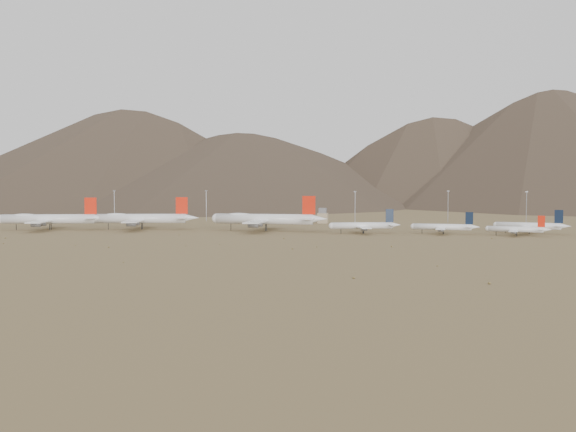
% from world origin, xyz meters
% --- Properties ---
extents(ground, '(3000.00, 3000.00, 0.00)m').
position_xyz_m(ground, '(0.00, 0.00, 0.00)').
color(ground, '#937A4C').
rests_on(ground, ground).
extents(mountain_ridge, '(4400.00, 1000.00, 300.00)m').
position_xyz_m(mountain_ridge, '(0.00, 900.00, 150.00)').
color(mountain_ridge, brown).
rests_on(mountain_ridge, ground).
extents(widebody_west, '(73.11, 57.39, 22.01)m').
position_xyz_m(widebody_west, '(-146.96, 20.20, 7.59)').
color(widebody_west, white).
rests_on(widebody_west, ground).
extents(widebody_centre, '(74.13, 57.92, 22.20)m').
position_xyz_m(widebody_centre, '(-86.86, 33.88, 7.66)').
color(widebody_centre, white).
rests_on(widebody_centre, ground).
extents(widebody_east, '(79.14, 60.83, 23.49)m').
position_xyz_m(widebody_east, '(0.00, 33.83, 8.10)').
color(widebody_east, white).
rests_on(widebody_east, ground).
extents(narrowbody_a, '(45.63, 33.74, 15.42)m').
position_xyz_m(narrowbody_a, '(66.18, 23.83, 5.00)').
color(narrowbody_a, white).
rests_on(narrowbody_a, ground).
extents(narrowbody_b, '(42.48, 30.71, 14.03)m').
position_xyz_m(narrowbody_b, '(115.95, 26.03, 4.55)').
color(narrowbody_b, white).
rests_on(narrowbody_b, ground).
extents(narrowbody_c, '(37.47, 27.57, 12.57)m').
position_xyz_m(narrowbody_c, '(158.52, 19.04, 4.08)').
color(narrowbody_c, white).
rests_on(narrowbody_c, ground).
extents(narrowbody_d, '(45.56, 33.60, 15.33)m').
position_xyz_m(narrowbody_d, '(170.15, 38.69, 4.98)').
color(narrowbody_d, white).
rests_on(narrowbody_d, ground).
extents(control_tower, '(8.00, 8.00, 12.00)m').
position_xyz_m(control_tower, '(30.00, 120.00, 5.32)').
color(control_tower, tan).
rests_on(control_tower, ground).
extents(mast_far_west, '(2.00, 0.60, 25.70)m').
position_xyz_m(mast_far_west, '(-144.51, 120.12, 14.20)').
color(mast_far_west, gray).
rests_on(mast_far_west, ground).
extents(mast_west, '(2.00, 0.60, 25.70)m').
position_xyz_m(mast_west, '(-70.04, 136.36, 14.20)').
color(mast_west, gray).
rests_on(mast_west, ground).
extents(mast_centre, '(2.00, 0.60, 25.70)m').
position_xyz_m(mast_centre, '(55.92, 110.62, 14.20)').
color(mast_centre, gray).
rests_on(mast_centre, ground).
extents(mast_east, '(2.00, 0.60, 25.70)m').
position_xyz_m(mast_east, '(128.84, 146.04, 14.20)').
color(mast_east, gray).
rests_on(mast_east, ground).
extents(mast_far_east, '(2.00, 0.60, 25.70)m').
position_xyz_m(mast_far_east, '(184.10, 120.06, 14.20)').
color(mast_far_east, gray).
rests_on(mast_far_east, ground).
extents(desert_scrub, '(391.69, 170.66, 0.83)m').
position_xyz_m(desert_scrub, '(-17.59, -104.28, 0.30)').
color(desert_scrub, olive).
rests_on(desert_scrub, ground).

